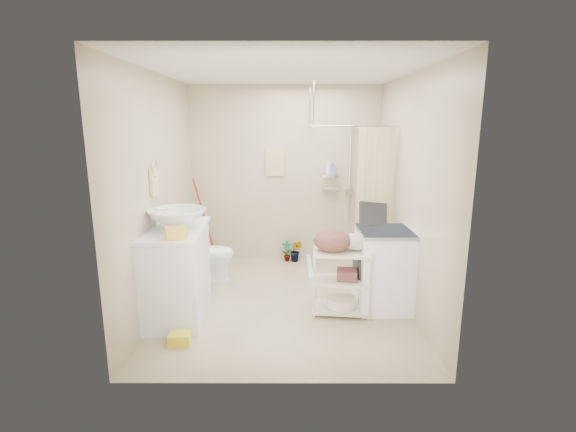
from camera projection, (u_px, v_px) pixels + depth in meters
The scene contains 23 objects.
floor at pixel (284, 301), 4.94m from camera, with size 3.20×3.20×0.00m, color tan.
ceiling at pixel (284, 70), 4.37m from camera, with size 2.80×3.20×0.04m, color silver.
wall_back at pixel (285, 175), 6.21m from camera, with size 2.80×0.04×2.60m, color #BCAE92.
wall_front at pixel (282, 228), 3.09m from camera, with size 2.80×0.04×2.60m, color #BCAE92.
wall_left at pixel (159, 192), 4.65m from camera, with size 0.04×3.20×2.60m, color #BCAE92.
wall_right at pixel (409, 193), 4.65m from camera, with size 0.04×3.20×2.60m, color #BCAE92.
vanity at pixel (177, 272), 4.49m from camera, with size 0.62×1.11×0.98m, color silver.
sink at pixel (177, 219), 4.36m from camera, with size 0.60×0.60×0.21m, color silver.
counter_basket at pixel (176, 233), 3.99m from camera, with size 0.20×0.15×0.11m, color gold.
floor_basket at pixel (180, 336), 3.96m from camera, with size 0.29×0.22×0.16m, color yellow.
toilet at pixel (206, 254), 5.51m from camera, with size 0.41×0.72×0.73m, color white.
mop at pixel (203, 221), 6.22m from camera, with size 0.12×0.12×1.27m, color #AC2715, non-canonical shape.
potted_plant_a at pixel (287, 251), 6.32m from camera, with size 0.17×0.11×0.32m, color brown.
potted_plant_b at pixel (296, 251), 6.30m from camera, with size 0.18×0.15×0.33m, color brown.
hanging_towel at pixel (275, 162), 6.15m from camera, with size 0.28×0.03×0.42m, color #CAC18C.
towel_ring at pixel (154, 180), 4.42m from camera, with size 0.04×0.22×0.34m, color #D8C587, non-canonical shape.
tp_holder at pixel (167, 241), 4.83m from camera, with size 0.08×0.12×0.14m, color white, non-canonical shape.
shower at pixel (347, 198), 5.73m from camera, with size 1.10×1.10×2.10m, color silver, non-canonical shape.
shampoo_bottle_a at pixel (328, 166), 6.12m from camera, with size 0.09×0.09×0.24m, color silver.
shampoo_bottle_b at pixel (333, 169), 6.12m from camera, with size 0.07×0.08×0.16m, color #4662A9.
washing_machine at pixel (385, 269), 4.69m from camera, with size 0.62×0.64×0.91m, color white.
laundry_rack at pixel (342, 276), 4.54m from camera, with size 0.62×0.37×0.86m, color beige, non-canonical shape.
ironing_board at pixel (373, 253), 4.75m from camera, with size 0.35×0.10×1.22m, color black, non-canonical shape.
Camera 1 is at (0.05, -4.60, 2.06)m, focal length 26.00 mm.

